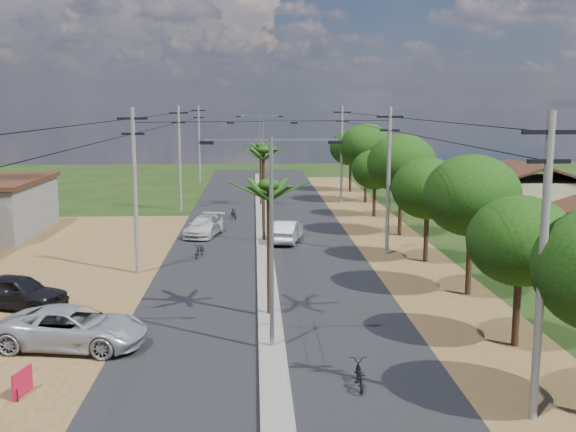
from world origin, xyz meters
name	(u,v)px	position (x,y,z in m)	size (l,w,h in m)	color
ground	(272,350)	(0.00, 0.00, 0.00)	(160.00, 160.00, 0.00)	black
road	(265,259)	(0.00, 15.00, 0.02)	(12.00, 110.00, 0.04)	black
median	(264,248)	(0.00, 18.00, 0.09)	(1.00, 90.00, 0.18)	#605E56
dirt_shoulder_east	(406,258)	(8.50, 15.00, 0.01)	(5.00, 90.00, 0.03)	brown
house_east_far	(526,190)	(21.00, 28.00, 2.39)	(7.60, 7.50, 4.60)	tan
tree_east_b	(521,241)	(9.30, 0.00, 4.11)	(4.00, 4.00, 5.83)	black
tree_east_c	(472,196)	(9.70, 7.00, 4.86)	(4.60, 4.60, 6.83)	black
tree_east_d	(428,188)	(9.40, 14.00, 4.34)	(4.20, 4.20, 6.13)	black
tree_east_e	(402,163)	(9.60, 22.00, 5.09)	(4.80, 4.80, 7.14)	black
tree_east_f	(375,170)	(9.20, 30.00, 3.89)	(3.80, 3.80, 5.52)	black
tree_east_g	(366,147)	(9.80, 38.00, 5.24)	(5.00, 5.00, 7.38)	black
tree_east_h	(351,148)	(9.50, 46.00, 4.64)	(4.40, 4.40, 6.52)	black
palm_median_near	(269,191)	(0.00, 4.00, 5.54)	(2.00, 2.00, 6.15)	black
palm_median_mid	(263,154)	(0.00, 20.00, 5.90)	(2.00, 2.00, 6.55)	black
palm_median_far	(261,148)	(0.00, 36.00, 5.26)	(2.00, 2.00, 5.85)	black
streetlight_near	(272,225)	(0.00, 0.00, 4.79)	(5.10, 0.18, 8.00)	gray
streetlight_mid	(263,165)	(0.00, 25.00, 4.79)	(5.10, 0.18, 8.00)	gray
streetlight_far	(260,144)	(0.00, 50.00, 4.79)	(5.10, 0.18, 8.00)	gray
utility_pole_w_b	(135,187)	(-7.00, 12.00, 4.76)	(1.60, 0.24, 9.00)	#605E56
utility_pole_w_c	(180,156)	(-7.00, 34.00, 4.76)	(1.60, 0.24, 9.00)	#605E56
utility_pole_w_d	(199,142)	(-7.00, 55.00, 4.76)	(1.60, 0.24, 9.00)	#605E56
utility_pole_e_a	(542,262)	(7.50, -6.00, 4.76)	(1.60, 0.24, 9.00)	#605E56
utility_pole_e_b	(388,178)	(7.50, 16.00, 4.76)	(1.60, 0.24, 9.00)	#605E56
utility_pole_e_c	(342,152)	(7.50, 38.00, 4.76)	(1.60, 0.24, 9.00)	#605E56
car_silver_mid	(286,232)	(1.50, 19.95, 0.74)	(1.58, 4.52, 1.49)	#A1A2A9
car_white_far	(205,227)	(-4.12, 22.38, 0.68)	(1.92, 4.72, 1.37)	#B2B1AD
car_parked_silver	(73,329)	(-7.50, 0.64, 0.77)	(2.57, 5.57, 1.55)	#A1A2A9
car_parked_dark	(18,292)	(-11.31, 5.78, 0.77)	(1.83, 4.54, 1.55)	black
moto_rider_east	(359,376)	(2.75, -3.54, 0.43)	(0.57, 1.64, 0.86)	black
moto_rider_west_a	(200,251)	(-3.93, 15.73, 0.43)	(0.56, 1.62, 0.85)	black
moto_rider_west_b	(234,214)	(-2.29, 29.15, 0.45)	(0.42, 1.50, 0.90)	black
roadside_sign	(22,383)	(-8.00, -3.62, 0.44)	(0.31, 1.07, 0.90)	#B3102D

